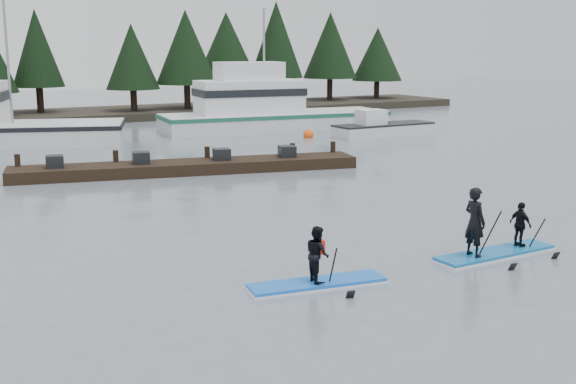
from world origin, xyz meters
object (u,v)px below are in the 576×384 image
floating_dock (188,167)px  paddleboard_solo (317,266)px  fishing_boat_medium (269,121)px  paddleboard_duo (492,233)px

floating_dock → paddleboard_solo: bearing=-88.3°
fishing_boat_medium → paddleboard_solo: (-13.50, -27.97, -0.14)m
fishing_boat_medium → floating_dock: size_ratio=1.01×
floating_dock → paddleboard_duo: bearing=-69.4°
fishing_boat_medium → paddleboard_solo: fishing_boat_medium is taller
fishing_boat_medium → paddleboard_duo: size_ratio=4.16×
paddleboard_duo → paddleboard_solo: bearing=176.2°
fishing_boat_medium → paddleboard_solo: size_ratio=4.57×
floating_dock → paddleboard_solo: paddleboard_solo is taller
paddleboard_solo → paddleboard_duo: paddleboard_duo is taller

